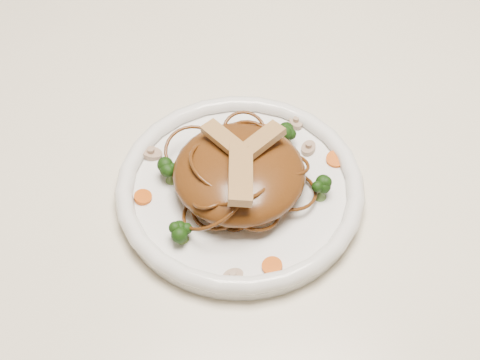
{
  "coord_description": "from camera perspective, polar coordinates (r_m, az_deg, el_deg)",
  "views": [
    {
      "loc": [
        -0.12,
        -0.56,
        1.38
      ],
      "look_at": [
        -0.08,
        -0.07,
        0.78
      ],
      "focal_mm": 53.15,
      "sensor_mm": 36.0,
      "label": 1
    }
  ],
  "objects": [
    {
      "name": "noodle_mound",
      "position": [
        0.77,
        -0.07,
        0.59
      ],
      "size": [
        0.19,
        0.19,
        0.05
      ],
      "primitive_type": "ellipsoid",
      "rotation": [
        0.0,
        0.0,
        0.42
      ],
      "color": "#5C2F11",
      "rests_on": "plate"
    },
    {
      "name": "mushroom_1",
      "position": [
        0.82,
        5.51,
        2.56
      ],
      "size": [
        0.03,
        0.03,
        0.01
      ],
      "primitive_type": "cylinder",
      "rotation": [
        0.0,
        0.0,
        1.07
      ],
      "color": "#C0AA90",
      "rests_on": "plate"
    },
    {
      "name": "carrot_0",
      "position": [
        0.84,
        2.02,
        3.94
      ],
      "size": [
        0.02,
        0.02,
        0.0
      ],
      "primitive_type": "cylinder",
      "rotation": [
        0.0,
        0.0,
        0.21
      ],
      "color": "#C54B07",
      "rests_on": "plate"
    },
    {
      "name": "carrot_1",
      "position": [
        0.78,
        -7.8,
        -1.38
      ],
      "size": [
        0.02,
        0.02,
        0.0
      ],
      "primitive_type": "cylinder",
      "rotation": [
        0.0,
        0.0,
        -0.24
      ],
      "color": "#C54B07",
      "rests_on": "plate"
    },
    {
      "name": "carrot_3",
      "position": [
        0.84,
        -2.03,
        3.61
      ],
      "size": [
        0.03,
        0.03,
        0.0
      ],
      "primitive_type": "cylinder",
      "rotation": [
        0.0,
        0.0,
        0.23
      ],
      "color": "#C54B07",
      "rests_on": "plate"
    },
    {
      "name": "mushroom_2",
      "position": [
        0.82,
        -7.14,
        2.13
      ],
      "size": [
        0.03,
        0.03,
        0.01
      ],
      "primitive_type": "cylinder",
      "rotation": [
        0.0,
        0.0,
        -0.27
      ],
      "color": "#C0AA90",
      "rests_on": "plate"
    },
    {
      "name": "mushroom_0",
      "position": [
        0.72,
        -0.58,
        -7.77
      ],
      "size": [
        0.03,
        0.03,
        0.01
      ],
      "primitive_type": "cylinder",
      "rotation": [
        0.0,
        0.0,
        0.5
      ],
      "color": "#C0AA90",
      "rests_on": "plate"
    },
    {
      "name": "table",
      "position": [
        0.93,
        4.44,
        -1.29
      ],
      "size": [
        1.2,
        0.8,
        0.75
      ],
      "color": "#F2E9CD",
      "rests_on": "ground"
    },
    {
      "name": "broccoli_1",
      "position": [
        0.79,
        -5.58,
        0.66
      ],
      "size": [
        0.03,
        0.03,
        0.03
      ],
      "primitive_type": null,
      "rotation": [
        0.0,
        0.0,
        0.1
      ],
      "color": "black",
      "rests_on": "plate"
    },
    {
      "name": "mushroom_3",
      "position": [
        0.85,
        4.5,
        4.61
      ],
      "size": [
        0.03,
        0.03,
        0.01
      ],
      "primitive_type": "cylinder",
      "rotation": [
        0.0,
        0.0,
        1.79
      ],
      "color": "#C0AA90",
      "rests_on": "plate"
    },
    {
      "name": "chicken_c",
      "position": [
        0.72,
        0.04,
        0.44
      ],
      "size": [
        0.03,
        0.08,
        0.01
      ],
      "primitive_type": "cube",
      "rotation": [
        0.0,
        0.0,
        4.62
      ],
      "color": "tan",
      "rests_on": "noodle_mound"
    },
    {
      "name": "chicken_a",
      "position": [
        0.75,
        1.49,
        2.99
      ],
      "size": [
        0.06,
        0.06,
        0.01
      ],
      "primitive_type": "cube",
      "rotation": [
        0.0,
        0.0,
        0.66
      ],
      "color": "tan",
      "rests_on": "noodle_mound"
    },
    {
      "name": "broccoli_2",
      "position": [
        0.74,
        -4.72,
        -4.14
      ],
      "size": [
        0.03,
        0.03,
        0.03
      ],
      "primitive_type": null,
      "rotation": [
        0.0,
        0.0,
        -0.4
      ],
      "color": "black",
      "rests_on": "plate"
    },
    {
      "name": "chicken_b",
      "position": [
        0.76,
        -1.28,
        3.31
      ],
      "size": [
        0.05,
        0.06,
        0.01
      ],
      "primitive_type": "cube",
      "rotation": [
        0.0,
        0.0,
        2.2
      ],
      "color": "tan",
      "rests_on": "noodle_mound"
    },
    {
      "name": "plate",
      "position": [
        0.79,
        0.0,
        -1.01
      ],
      "size": [
        0.34,
        0.34,
        0.02
      ],
      "primitive_type": "cylinder",
      "rotation": [
        0.0,
        0.0,
        -0.29
      ],
      "color": "white",
      "rests_on": "table"
    },
    {
      "name": "carrot_4",
      "position": [
        0.72,
        2.59,
        -6.93
      ],
      "size": [
        0.03,
        0.03,
        0.0
      ],
      "primitive_type": "cylinder",
      "rotation": [
        0.0,
        0.0,
        -0.36
      ],
      "color": "#C54B07",
      "rests_on": "plate"
    },
    {
      "name": "broccoli_0",
      "position": [
        0.82,
        3.67,
        3.75
      ],
      "size": [
        0.04,
        0.04,
        0.03
      ],
      "primitive_type": null,
      "rotation": [
        0.0,
        0.0,
        0.39
      ],
      "color": "black",
      "rests_on": "plate"
    },
    {
      "name": "broccoli_3",
      "position": [
        0.77,
        6.53,
        -0.61
      ],
      "size": [
        0.04,
        0.04,
        0.03
      ],
      "primitive_type": null,
      "rotation": [
        0.0,
        0.0,
        -0.27
      ],
      "color": "black",
      "rests_on": "plate"
    },
    {
      "name": "carrot_2",
      "position": [
        0.82,
        7.68,
        1.65
      ],
      "size": [
        0.03,
        0.03,
        0.0
      ],
      "primitive_type": "cylinder",
      "rotation": [
        0.0,
        0.0,
        -0.32
      ],
      "color": "#C54B07",
      "rests_on": "plate"
    }
  ]
}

